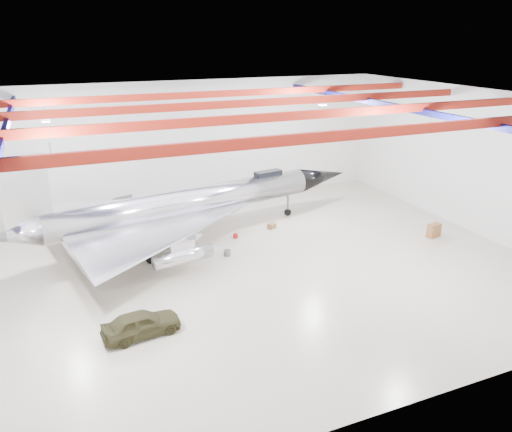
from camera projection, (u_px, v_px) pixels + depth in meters
name	position (u px, v px, depth m)	size (l,w,h in m)	color
floor	(230.00, 270.00, 33.11)	(40.00, 40.00, 0.00)	#B9AF93
wall_back	(171.00, 145.00, 44.21)	(40.00, 40.00, 0.00)	silver
wall_right	(472.00, 161.00, 38.52)	(30.00, 30.00, 0.00)	silver
ceiling	(227.00, 101.00, 29.34)	(40.00, 40.00, 0.00)	#0A0F38
ceiling_structure	(227.00, 113.00, 29.57)	(39.50, 29.50, 1.08)	maroon
jet_aircraft	(187.00, 206.00, 37.29)	(29.03, 19.31, 7.95)	silver
jeep	(141.00, 324.00, 25.69)	(1.62, 4.04, 1.38)	#36341B
desk	(434.00, 230.00, 38.31)	(1.13, 0.57, 1.04)	brown
crate_ply	(174.00, 261.00, 33.85)	(0.57, 0.46, 0.40)	olive
toolbox_red	(188.00, 234.00, 38.55)	(0.44, 0.35, 0.31)	maroon
engine_drum	(227.00, 253.00, 35.13)	(0.47, 0.47, 0.42)	#59595B
parts_bin	(272.00, 226.00, 40.09)	(0.59, 0.47, 0.41)	olive
crate_small	(122.00, 243.00, 36.94)	(0.40, 0.32, 0.28)	#59595B
tool_chest	(235.00, 236.00, 38.22)	(0.37, 0.37, 0.33)	maroon
oil_barrel	(182.00, 255.00, 34.85)	(0.63, 0.51, 0.44)	olive
spares_box	(226.00, 213.00, 43.01)	(0.39, 0.39, 0.35)	#59595B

